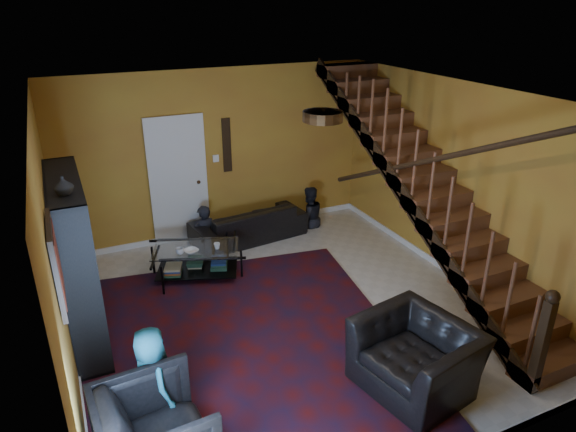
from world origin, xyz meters
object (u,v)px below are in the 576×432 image
(sofa, at_px, (249,223))
(coffee_table, at_px, (197,260))
(bookshelf, at_px, (78,264))
(armchair_right, at_px, (416,357))

(sofa, bearing_deg, coffee_table, 31.14)
(bookshelf, bearing_deg, sofa, 31.88)
(armchair_right, relative_size, coffee_table, 0.82)
(bookshelf, bearing_deg, armchair_right, -38.60)
(armchair_right, bearing_deg, sofa, 172.73)
(bookshelf, bearing_deg, coffee_table, 27.15)
(sofa, xyz_separation_m, armchair_right, (0.29, -4.11, 0.09))
(armchair_right, height_order, coffee_table, armchair_right)
(armchair_right, xyz_separation_m, coffee_table, (-1.44, 3.23, -0.10))
(bookshelf, xyz_separation_m, coffee_table, (1.59, 0.81, -0.70))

